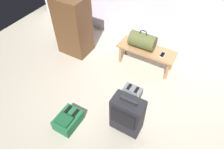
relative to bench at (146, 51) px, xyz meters
name	(u,v)px	position (x,y,z in m)	size (l,w,h in m)	color
ground_plane	(125,102)	(0.08, -0.93, -0.33)	(6.60, 6.60, 0.00)	#B2A893
bench	(146,51)	(0.00, 0.00, 0.00)	(1.00, 0.36, 0.39)	#A87A4C
duffel_bag_olive	(142,41)	(-0.10, 0.00, 0.19)	(0.44, 0.26, 0.34)	#51562D
cell_phone	(162,55)	(0.29, -0.02, 0.06)	(0.07, 0.14, 0.01)	silver
suitcase_upright_charcoal	(127,115)	(0.29, -1.32, 0.01)	(0.41, 0.25, 0.65)	black
backpack_grey	(129,97)	(0.11, -0.86, -0.24)	(0.28, 0.38, 0.21)	slate
backpack_green	(68,120)	(-0.45, -1.65, -0.24)	(0.28, 0.38, 0.21)	#1E6038
side_cabinet	(73,26)	(-1.35, -0.25, 0.22)	(0.56, 0.44, 1.10)	brown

